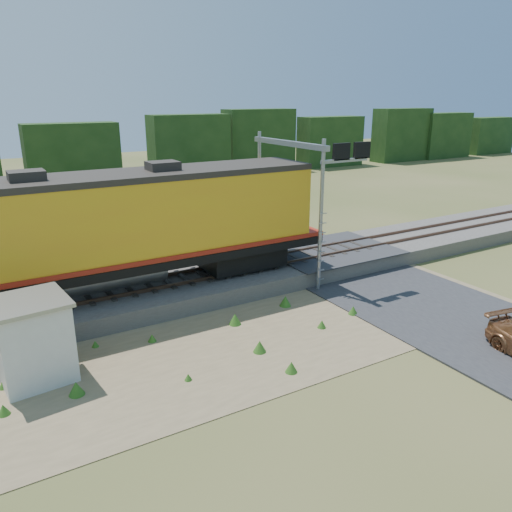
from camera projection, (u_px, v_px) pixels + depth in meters
ground at (286, 335)px, 19.86m from camera, size 140.00×140.00×0.00m
ballast at (219, 280)px, 24.65m from camera, size 70.00×5.00×0.80m
rails at (219, 270)px, 24.50m from camera, size 70.00×1.54×0.16m
dirt_shoulder at (236, 341)px, 19.29m from camera, size 26.00×8.00×0.03m
road at (399, 293)px, 23.83m from camera, size 7.00×66.00×0.86m
tree_line_north at (75, 158)px, 50.04m from camera, size 130.00×3.00×6.50m
weed_clumps at (206, 356)px, 18.24m from camera, size 15.00×6.20×0.56m
locomotive at (84, 231)px, 20.64m from camera, size 21.88×3.34×5.64m
shed at (32, 340)px, 16.36m from camera, size 2.63×2.63×2.84m
signal_gantry at (302, 173)px, 24.69m from camera, size 2.87×6.20×7.24m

